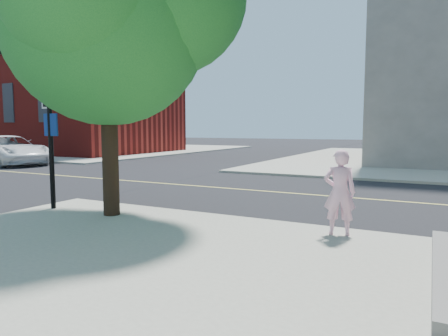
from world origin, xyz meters
The scene contains 7 objects.
ground centered at (0.00, 0.00, 0.00)m, with size 140.00×140.00×0.00m, color black.
road_ew centered at (0.00, 4.50, 0.01)m, with size 140.00×9.00×0.01m, color black.
sidewalk_nw centered at (-23.00, 21.50, 0.06)m, with size 26.00×25.00×0.12m, color #999887.
church centered at (-20.00, 18.00, 7.18)m, with size 15.20×12.00×14.40m.
office_block centered at (-32.00, 21.98, 9.12)m, with size 12.00×14.08×18.00m.
man_on_phone centered at (6.76, -0.59, 0.96)m, with size 0.61×0.40×1.68m, color #F2B2CD.
car_a centered at (-14.26, 7.05, 0.88)m, with size 2.91×6.31×1.75m, color white.
Camera 1 is at (8.32, -8.57, 2.21)m, focal length 32.53 mm.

